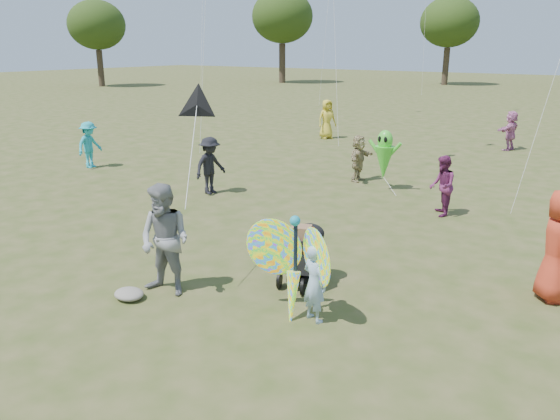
# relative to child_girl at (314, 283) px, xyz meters

# --- Properties ---
(ground) EXTENTS (160.00, 160.00, 0.00)m
(ground) POSITION_rel_child_girl_xyz_m (-1.46, -0.01, -0.61)
(ground) COLOR #51592B
(ground) RESTS_ON ground
(child_girl) EXTENTS (0.51, 0.41, 1.22)m
(child_girl) POSITION_rel_child_girl_xyz_m (0.00, 0.00, 0.00)
(child_girl) COLOR #94B5D1
(child_girl) RESTS_ON ground
(adult_man) EXTENTS (1.01, 0.83, 1.89)m
(adult_man) POSITION_rel_child_girl_xyz_m (-2.53, -0.59, 0.34)
(adult_man) COLOR gray
(adult_man) RESTS_ON ground
(grey_bag) EXTENTS (0.53, 0.43, 0.17)m
(grey_bag) POSITION_rel_child_girl_xyz_m (-2.89, -1.12, -0.53)
(grey_bag) COLOR gray
(grey_bag) RESTS_ON ground
(crowd_a) EXTENTS (0.93, 1.08, 1.87)m
(crowd_a) POSITION_rel_child_girl_xyz_m (2.85, 2.87, 0.32)
(crowd_a) COLOR #BC351E
(crowd_a) RESTS_ON ground
(crowd_b) EXTENTS (0.69, 1.09, 1.61)m
(crowd_b) POSITION_rel_child_girl_xyz_m (-6.26, 4.71, 0.19)
(crowd_b) COLOR black
(crowd_b) RESTS_ON ground
(crowd_d) EXTENTS (0.47, 1.33, 1.42)m
(crowd_d) POSITION_rel_child_girl_xyz_m (-3.52, 8.42, 0.10)
(crowd_d) COLOR #99885E
(crowd_d) RESTS_ON ground
(crowd_e) EXTENTS (0.83, 0.90, 1.49)m
(crowd_e) POSITION_rel_child_girl_xyz_m (-0.23, 6.37, 0.13)
(crowd_e) COLOR #66224E
(crowd_e) RESTS_ON ground
(crowd_g) EXTENTS (0.92, 1.01, 1.73)m
(crowd_g) POSITION_rel_child_girl_xyz_m (-8.34, 14.83, 0.25)
(crowd_g) COLOR gold
(crowd_g) RESTS_ON ground
(crowd_i) EXTENTS (0.74, 1.09, 1.57)m
(crowd_i) POSITION_rel_child_girl_xyz_m (-11.93, 4.95, 0.17)
(crowd_i) COLOR #21A2B5
(crowd_i) RESTS_ON ground
(crowd_j) EXTENTS (0.75, 1.51, 1.56)m
(crowd_j) POSITION_rel_child_girl_xyz_m (-0.93, 16.49, 0.17)
(crowd_j) COLOR #C36FA6
(crowd_j) RESTS_ON ground
(jogging_stroller) EXTENTS (0.74, 1.14, 1.09)m
(jogging_stroller) POSITION_rel_child_girl_xyz_m (-0.85, 1.04, 0.00)
(jogging_stroller) COLOR black
(jogging_stroller) RESTS_ON ground
(butterfly_kite) EXTENTS (1.74, 0.75, 1.81)m
(butterfly_kite) POSITION_rel_child_girl_xyz_m (-0.34, -0.05, 0.21)
(butterfly_kite) COLOR #FF3928
(butterfly_kite) RESTS_ON ground
(delta_kite_rig) EXTENTS (1.60, 1.92, 1.84)m
(delta_kite_rig) POSITION_rel_child_girl_xyz_m (-3.27, 1.10, 2.34)
(delta_kite_rig) COLOR black
(delta_kite_rig) RESTS_ON ground
(alien_kite) EXTENTS (1.12, 0.69, 1.74)m
(alien_kite) POSITION_rel_child_girl_xyz_m (-2.43, 7.84, 0.36)
(alien_kite) COLOR #47CF30
(alien_kite) RESTS_ON ground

